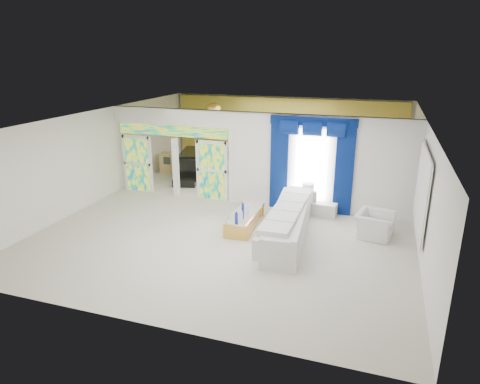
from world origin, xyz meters
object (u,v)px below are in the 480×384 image
(white_sofa, at_px, (289,224))
(console_table, at_px, (317,208))
(coffee_table, at_px, (245,220))
(grand_piano, at_px, (201,163))
(armchair, at_px, (374,225))

(white_sofa, relative_size, console_table, 3.39)
(coffee_table, distance_m, grand_piano, 5.62)
(coffee_table, relative_size, grand_piano, 0.97)
(console_table, distance_m, grand_piano, 5.90)
(grand_piano, bearing_deg, console_table, -43.72)
(coffee_table, bearing_deg, armchair, 7.99)
(white_sofa, relative_size, armchair, 3.93)
(white_sofa, distance_m, console_table, 1.98)
(armchair, bearing_deg, white_sofa, 122.10)
(coffee_table, height_order, console_table, coffee_table)
(armchair, relative_size, grand_piano, 0.52)
(white_sofa, bearing_deg, grand_piano, 129.23)
(coffee_table, bearing_deg, grand_piano, 126.15)
(armchair, bearing_deg, coffee_table, 110.08)
(coffee_table, bearing_deg, white_sofa, -12.53)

